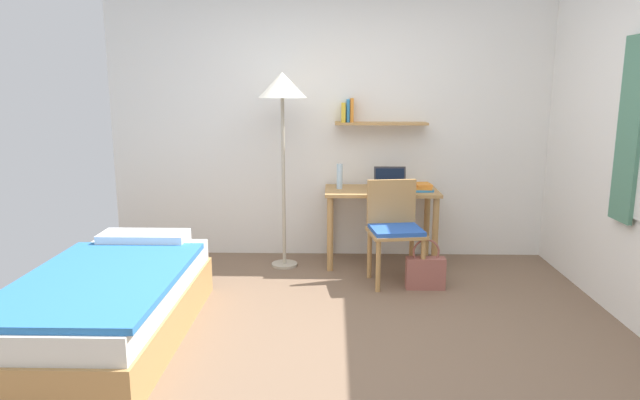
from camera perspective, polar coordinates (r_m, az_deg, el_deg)
name	(u,v)px	position (r m, az deg, el deg)	size (l,w,h in m)	color
ground_plane	(340,343)	(3.75, 2.08, -14.44)	(5.28, 5.28, 0.00)	brown
wall_back	(339,123)	(5.41, 1.95, 7.88)	(4.40, 0.27, 2.60)	white
bed	(110,305)	(3.96, -20.70, -10.00)	(0.96, 1.86, 0.54)	#B2844C
desk	(381,204)	(5.20, 6.26, -0.36)	(1.04, 0.55, 0.71)	#B2844C
desk_chair	(395,226)	(4.74, 7.64, -2.65)	(0.50, 0.47, 0.86)	#B2844C
standing_lamp	(282,95)	(4.99, -3.88, 10.70)	(0.43, 0.43, 1.77)	#B2A893
laptop	(390,184)	(5.18, 7.19, 1.67)	(0.30, 0.21, 0.20)	#2D2D33
water_bottle	(340,176)	(5.16, 2.02, 2.44)	(0.05, 0.05, 0.23)	silver
book_stack	(422,187)	(5.16, 10.44, 1.30)	(0.19, 0.23, 0.07)	#3384C6
handbag	(425,272)	(4.71, 10.74, -7.21)	(0.32, 0.11, 0.42)	#99564C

